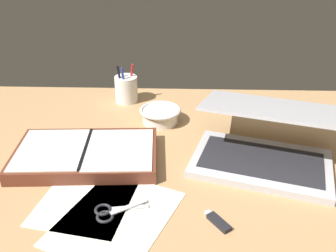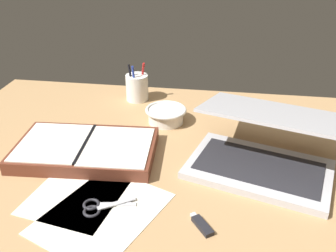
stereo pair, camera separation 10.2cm
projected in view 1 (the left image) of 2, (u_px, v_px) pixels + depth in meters
The scene contains 9 objects.
desk_top at pixel (169, 165), 99.75cm from camera, with size 140.00×100.00×2.00cm, color tan.
laptop at pixel (264, 143), 97.69cm from camera, with size 42.33×39.86×15.14cm.
bowl at pixel (160, 115), 117.85cm from camera, with size 13.01×13.01×4.75cm.
pen_cup at pixel (126, 89), 131.07cm from camera, with size 7.87×7.87×13.70cm.
planner at pixel (86, 154), 98.91cm from camera, with size 38.37×24.58×4.00cm.
scissors at pixel (110, 212), 81.50cm from camera, with size 12.00×7.91×0.80cm.
paper_sheet_front at pixel (116, 218), 80.28cm from camera, with size 21.08×27.44×0.16cm, color silver.
paper_sheet_beside_planner at pixel (88, 198), 86.07cm from camera, with size 20.08×23.43×0.16cm, color silver.
usb_drive at pixel (218, 222), 78.57cm from camera, with size 5.51×6.77×1.00cm.
Camera 1 is at (2.46, -82.73, 57.64)cm, focal length 40.00 mm.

